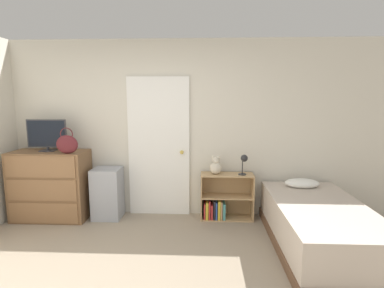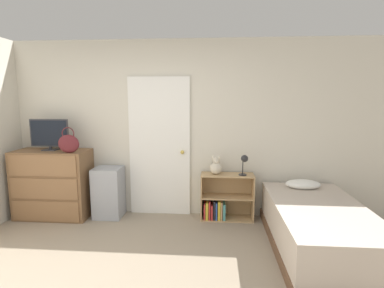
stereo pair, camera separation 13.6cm
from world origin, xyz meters
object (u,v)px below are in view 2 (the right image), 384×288
at_px(storage_bin, 109,192).
at_px(teddy_bear, 216,166).
at_px(tv, 49,134).
at_px(bookshelf, 223,201).
at_px(desk_lamp, 244,161).
at_px(dresser, 53,184).
at_px(bed, 319,228).
at_px(handbag, 69,143).

relative_size(storage_bin, teddy_bear, 2.82).
distance_m(tv, bookshelf, 2.65).
relative_size(tv, desk_lamp, 1.93).
relative_size(dresser, bed, 0.54).
distance_m(teddy_bear, bed, 1.52).
distance_m(handbag, bookshelf, 2.29).
relative_size(tv, bookshelf, 0.75).
height_order(dresser, storage_bin, dresser).
height_order(storage_bin, desk_lamp, desk_lamp).
distance_m(handbag, bed, 3.34).
bearing_deg(bed, bookshelf, 142.58).
height_order(teddy_bear, desk_lamp, desk_lamp).
bearing_deg(desk_lamp, storage_bin, -179.96).
relative_size(dresser, handbag, 2.95).
distance_m(storage_bin, teddy_bear, 1.61).
xyz_separation_m(storage_bin, teddy_bear, (1.56, 0.04, 0.41)).
height_order(handbag, bed, handbag).
relative_size(bookshelf, teddy_bear, 2.88).
relative_size(desk_lamp, bed, 0.15).
xyz_separation_m(dresser, teddy_bear, (2.36, 0.10, 0.28)).
distance_m(dresser, storage_bin, 0.81).
distance_m(desk_lamp, bed, 1.26).
bearing_deg(dresser, storage_bin, 4.46).
relative_size(tv, storage_bin, 0.76).
distance_m(handbag, teddy_bear, 2.05).
bearing_deg(bed, dresser, 168.61).
relative_size(bookshelf, desk_lamp, 2.58).
relative_size(tv, bed, 0.29).
bearing_deg(teddy_bear, storage_bin, -178.45).
distance_m(bookshelf, bed, 1.35).
xyz_separation_m(handbag, storage_bin, (0.45, 0.23, -0.75)).
xyz_separation_m(handbag, bed, (3.18, -0.55, -0.85)).
bearing_deg(storage_bin, bed, -15.80).
bearing_deg(tv, dresser, -48.78).
xyz_separation_m(dresser, handbag, (0.35, -0.16, 0.63)).
distance_m(storage_bin, bed, 2.84).
distance_m(teddy_bear, desk_lamp, 0.40).
height_order(tv, storage_bin, tv).
bearing_deg(bed, desk_lamp, 135.38).
height_order(handbag, teddy_bear, handbag).
height_order(dresser, handbag, handbag).
height_order(dresser, teddy_bear, dresser).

